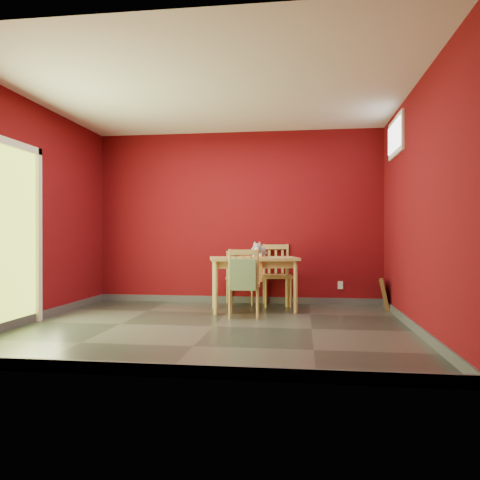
# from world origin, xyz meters

# --- Properties ---
(ground) EXTENTS (4.50, 4.50, 0.00)m
(ground) POSITION_xyz_m (0.00, 0.00, 0.00)
(ground) COLOR #2D342D
(ground) RESTS_ON ground
(room_shell) EXTENTS (4.50, 4.50, 4.50)m
(room_shell) POSITION_xyz_m (0.00, 0.00, 0.05)
(room_shell) COLOR #5C090E
(room_shell) RESTS_ON ground
(doorway) EXTENTS (0.06, 1.01, 2.13)m
(doorway) POSITION_xyz_m (-2.23, -0.40, 1.12)
(doorway) COLOR #B7D838
(doorway) RESTS_ON ground
(window) EXTENTS (0.05, 0.90, 0.50)m
(window) POSITION_xyz_m (2.23, 1.00, 2.35)
(window) COLOR white
(window) RESTS_ON room_shell
(outlet_plate) EXTENTS (0.08, 0.02, 0.12)m
(outlet_plate) POSITION_xyz_m (1.60, 1.99, 0.30)
(outlet_plate) COLOR silver
(outlet_plate) RESTS_ON room_shell
(dining_table) EXTENTS (1.33, 0.96, 0.75)m
(dining_table) POSITION_xyz_m (0.34, 1.23, 0.66)
(dining_table) COLOR tan
(dining_table) RESTS_ON ground
(table_runner) EXTENTS (0.45, 0.71, 0.33)m
(table_runner) POSITION_xyz_m (0.34, 1.12, 0.70)
(table_runner) COLOR #BE7130
(table_runner) RESTS_ON dining_table
(chair_far_left) EXTENTS (0.48, 0.48, 0.82)m
(chair_far_left) POSITION_xyz_m (0.05, 1.85, 0.42)
(chair_far_left) COLOR tan
(chair_far_left) RESTS_ON ground
(chair_far_right) EXTENTS (0.50, 0.50, 0.93)m
(chair_far_right) POSITION_xyz_m (0.63, 1.81, 0.47)
(chair_far_right) COLOR tan
(chair_far_right) RESTS_ON ground
(chair_near) EXTENTS (0.45, 0.45, 0.88)m
(chair_near) POSITION_xyz_m (0.27, 0.70, 0.45)
(chair_near) COLOR tan
(chair_near) RESTS_ON ground
(tote_bag) EXTENTS (0.33, 0.19, 0.46)m
(tote_bag) POSITION_xyz_m (0.28, 0.48, 0.57)
(tote_bag) COLOR #668B58
(tote_bag) RESTS_ON chair_near
(cat) EXTENTS (0.26, 0.47, 0.23)m
(cat) POSITION_xyz_m (0.40, 1.32, 0.87)
(cat) COLOR slate
(cat) RESTS_ON table_runner
(picture_frame) EXTENTS (0.21, 0.45, 0.44)m
(picture_frame) POSITION_xyz_m (2.19, 1.59, 0.22)
(picture_frame) COLOR brown
(picture_frame) RESTS_ON ground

